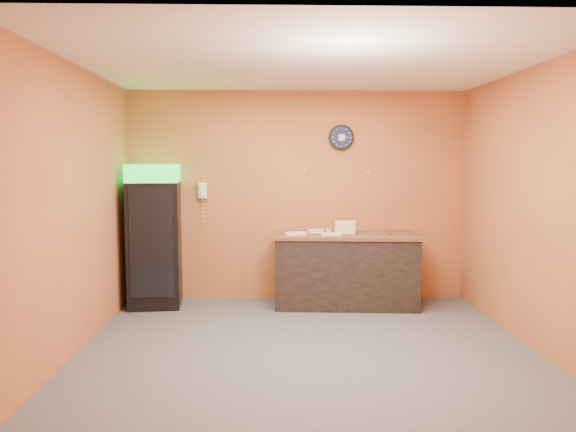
{
  "coord_description": "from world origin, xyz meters",
  "views": [
    {
      "loc": [
        -0.34,
        -5.53,
        1.84
      ],
      "look_at": [
        -0.17,
        0.6,
        1.26
      ],
      "focal_mm": 35.0,
      "sensor_mm": 36.0,
      "label": 1
    }
  ],
  "objects": [
    {
      "name": "beverage_cooler",
      "position": [
        -1.85,
        1.61,
        0.89
      ],
      "size": [
        0.7,
        0.71,
        1.82
      ],
      "rotation": [
        0.0,
        0.0,
        0.1
      ],
      "color": "black",
      "rests_on": "floor"
    },
    {
      "name": "wrapped_sandwich_left",
      "position": [
        -0.05,
        1.51,
        0.95
      ],
      "size": [
        0.28,
        0.19,
        0.04
      ],
      "primitive_type": "cube",
      "rotation": [
        0.0,
        0.0,
        0.34
      ],
      "color": "silver",
      "rests_on": "butcher_paper"
    },
    {
      "name": "ceiling",
      "position": [
        0.0,
        0.0,
        2.8
      ],
      "size": [
        4.5,
        4.0,
        0.02
      ],
      "primitive_type": "cube",
      "color": "white",
      "rests_on": "back_wall"
    },
    {
      "name": "kitchen_tool",
      "position": [
        0.34,
        1.64,
        0.96
      ],
      "size": [
        0.06,
        0.06,
        0.06
      ],
      "primitive_type": "cylinder",
      "color": "silver",
      "rests_on": "butcher_paper"
    },
    {
      "name": "butcher_paper",
      "position": [
        0.61,
        1.6,
        0.91
      ],
      "size": [
        1.89,
        0.96,
        0.04
      ],
      "primitive_type": "cube",
      "rotation": [
        0.0,
        0.0,
        -0.08
      ],
      "color": "brown",
      "rests_on": "prep_counter"
    },
    {
      "name": "floor",
      "position": [
        0.0,
        0.0,
        0.0
      ],
      "size": [
        4.5,
        4.5,
        0.0
      ],
      "primitive_type": "plane",
      "color": "#47474C",
      "rests_on": "ground"
    },
    {
      "name": "right_wall",
      "position": [
        2.25,
        0.0,
        1.4
      ],
      "size": [
        0.02,
        4.0,
        2.8
      ],
      "primitive_type": "cube",
      "color": "#C26636",
      "rests_on": "floor"
    },
    {
      "name": "wrapped_sandwich_mid",
      "position": [
        0.4,
        1.44,
        0.95
      ],
      "size": [
        0.25,
        0.11,
        0.04
      ],
      "primitive_type": "cube",
      "rotation": [
        0.0,
        0.0,
        -0.04
      ],
      "color": "silver",
      "rests_on": "butcher_paper"
    },
    {
      "name": "prep_counter",
      "position": [
        0.61,
        1.6,
        0.45
      ],
      "size": [
        1.84,
        0.93,
        0.89
      ],
      "primitive_type": "cube",
      "rotation": [
        0.0,
        0.0,
        -0.08
      ],
      "color": "black",
      "rests_on": "floor"
    },
    {
      "name": "left_wall",
      "position": [
        -2.25,
        0.0,
        1.4
      ],
      "size": [
        0.02,
        4.0,
        2.8
      ],
      "primitive_type": "cube",
      "color": "#C26636",
      "rests_on": "floor"
    },
    {
      "name": "sub_roll_stack",
      "position": [
        0.6,
        1.63,
        1.02
      ],
      "size": [
        0.27,
        0.13,
        0.17
      ],
      "rotation": [
        0.0,
        0.0,
        -0.14
      ],
      "color": "#F5E6BE",
      "rests_on": "butcher_paper"
    },
    {
      "name": "wall_phone",
      "position": [
        -1.27,
        1.95,
        1.48
      ],
      "size": [
        0.11,
        0.1,
        0.21
      ],
      "color": "white",
      "rests_on": "back_wall"
    },
    {
      "name": "back_wall",
      "position": [
        0.0,
        2.0,
        1.4
      ],
      "size": [
        4.5,
        0.02,
        2.8
      ],
      "primitive_type": "cube",
      "color": "#C26636",
      "rests_on": "floor"
    },
    {
      "name": "wall_clock",
      "position": [
        0.58,
        1.97,
        2.18
      ],
      "size": [
        0.34,
        0.06,
        0.34
      ],
      "color": "black",
      "rests_on": "back_wall"
    },
    {
      "name": "wrapped_sandwich_right",
      "position": [
        0.27,
        1.75,
        0.95
      ],
      "size": [
        0.31,
        0.19,
        0.04
      ],
      "primitive_type": "cube",
      "rotation": [
        0.0,
        0.0,
        0.29
      ],
      "color": "silver",
      "rests_on": "butcher_paper"
    }
  ]
}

